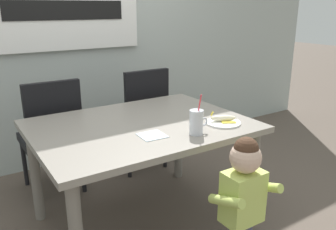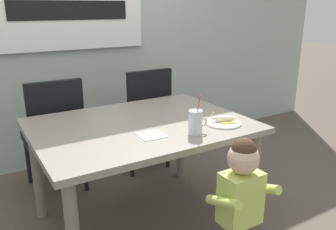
# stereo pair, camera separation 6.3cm
# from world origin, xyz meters

# --- Properties ---
(ground_plane) EXTENTS (24.00, 24.00, 0.00)m
(ground_plane) POSITION_xyz_m (0.00, 0.00, 0.00)
(ground_plane) COLOR brown
(back_wall) EXTENTS (6.40, 0.17, 2.90)m
(back_wall) POSITION_xyz_m (-0.00, 1.37, 1.45)
(back_wall) COLOR #ADB7B2
(back_wall) RESTS_ON ground
(dining_table) EXTENTS (1.38, 1.05, 0.75)m
(dining_table) POSITION_xyz_m (0.00, 0.00, 0.66)
(dining_table) COLOR gray
(dining_table) RESTS_ON ground
(dining_chair_left) EXTENTS (0.44, 0.45, 0.96)m
(dining_chair_left) POSITION_xyz_m (-0.40, 0.75, 0.54)
(dining_chair_left) COLOR black
(dining_chair_left) RESTS_ON ground
(dining_chair_right) EXTENTS (0.44, 0.44, 0.96)m
(dining_chair_right) POSITION_xyz_m (0.42, 0.78, 0.54)
(dining_chair_right) COLOR black
(dining_chair_right) RESTS_ON ground
(toddler_standing) EXTENTS (0.33, 0.24, 0.84)m
(toddler_standing) POSITION_xyz_m (0.23, -0.73, 0.53)
(toddler_standing) COLOR #3F4760
(toddler_standing) RESTS_ON ground
(milk_cup) EXTENTS (0.13, 0.08, 0.25)m
(milk_cup) POSITION_xyz_m (0.19, -0.36, 0.81)
(milk_cup) COLOR silver
(milk_cup) RESTS_ON dining_table
(snack_plate) EXTENTS (0.23, 0.23, 0.01)m
(snack_plate) POSITION_xyz_m (0.45, -0.30, 0.75)
(snack_plate) COLOR white
(snack_plate) RESTS_ON dining_table
(peeled_banana) EXTENTS (0.17, 0.14, 0.07)m
(peeled_banana) POSITION_xyz_m (0.46, -0.29, 0.78)
(peeled_banana) COLOR #F4EAC6
(peeled_banana) RESTS_ON snack_plate
(paper_napkin) EXTENTS (0.16, 0.16, 0.00)m
(paper_napkin) POSITION_xyz_m (-0.05, -0.24, 0.75)
(paper_napkin) COLOR silver
(paper_napkin) RESTS_ON dining_table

